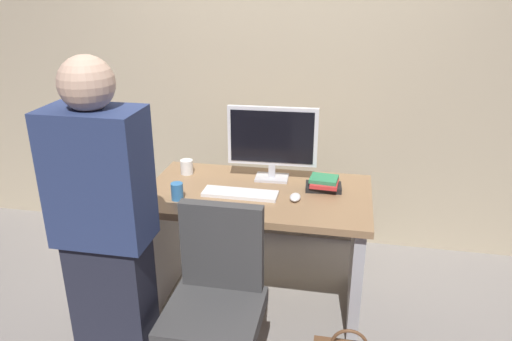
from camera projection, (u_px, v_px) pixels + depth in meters
ground_plane at (257, 297)px, 3.14m from camera, size 9.00×9.00×0.00m
wall_back at (282, 39)px, 3.39m from camera, size 6.40×0.10×3.00m
desk at (258, 228)px, 2.95m from camera, size 1.31×0.75×0.74m
office_chair at (216, 314)px, 2.31m from camera, size 0.52×0.52×0.94m
person_at_desk at (107, 241)px, 2.13m from camera, size 0.40×0.24×1.64m
monitor at (272, 139)px, 2.94m from camera, size 0.54×0.15×0.46m
keyboard at (240, 194)px, 2.81m from camera, size 0.43×0.13×0.02m
mouse at (295, 197)px, 2.74m from camera, size 0.06×0.10×0.03m
cup_near_keyboard at (177, 191)px, 2.74m from camera, size 0.07×0.07×0.10m
cup_by_monitor at (187, 167)px, 3.10m from camera, size 0.08×0.08×0.09m
book_stack at (324, 184)px, 2.87m from camera, size 0.22×0.16×0.08m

